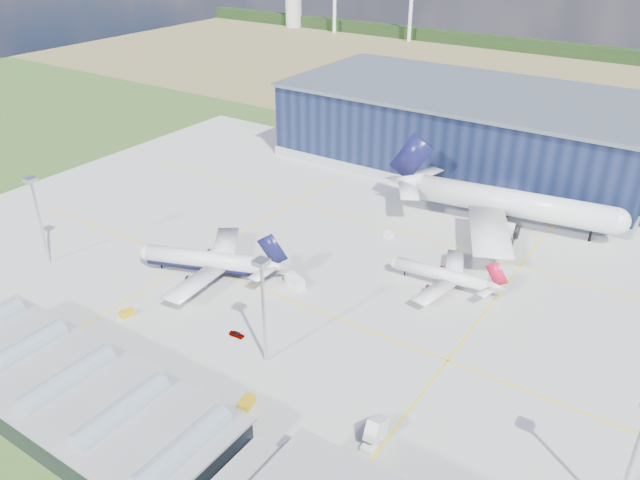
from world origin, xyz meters
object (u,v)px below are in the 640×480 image
(light_mast_west, at_px, (37,207))
(gse_van_a, at_px, (295,281))
(gse_tug_a, at_px, (247,403))
(gse_tug_b, at_px, (127,313))
(airliner_red, at_px, (442,268))
(light_mast_east, at_px, (639,441))
(airliner_widebody, at_px, (514,190))
(hangar, at_px, (475,133))
(gse_cart_b, at_px, (389,235))
(airliner_navy, at_px, (205,252))
(car_a, at_px, (237,334))
(airstair, at_px, (376,433))
(light_mast_center, at_px, (263,295))

(light_mast_west, bearing_deg, gse_van_a, 23.68)
(gse_tug_a, relative_size, gse_tug_b, 1.13)
(airliner_red, xyz_separation_m, gse_tug_b, (-51.88, -50.24, -4.05))
(light_mast_west, height_order, gse_van_a, light_mast_west)
(light_mast_east, distance_m, airliner_widebody, 96.30)
(hangar, xyz_separation_m, gse_tug_b, (-27.71, -129.86, -10.94))
(light_mast_west, xyz_separation_m, airliner_widebody, (89.95, 85.00, -4.32))
(gse_tug_b, distance_m, gse_cart_b, 71.89)
(airliner_navy, height_order, airliner_red, airliner_navy)
(airliner_navy, distance_m, airliner_widebody, 85.27)
(car_a, bearing_deg, airstair, -108.76)
(airliner_red, xyz_separation_m, gse_van_a, (-28.59, -19.58, -3.49))
(airliner_navy, distance_m, airliner_red, 56.54)
(gse_cart_b, bearing_deg, light_mast_west, 148.89)
(light_mast_east, bearing_deg, light_mast_center, 180.00)
(gse_tug_b, relative_size, gse_van_a, 0.55)
(light_mast_west, distance_m, gse_cart_b, 89.90)
(airliner_red, bearing_deg, gse_van_a, 29.16)
(gse_van_a, xyz_separation_m, gse_cart_b, (6.60, 34.71, -0.60))
(hangar, bearing_deg, gse_tug_b, -102.05)
(light_mast_east, height_order, gse_cart_b, light_mast_east)
(hangar, xyz_separation_m, airliner_red, (24.17, -79.62, -6.89))
(airliner_red, relative_size, gse_tug_b, 9.30)
(airliner_navy, xyz_separation_m, gse_tug_b, (-2.33, -23.05, -5.66))
(airliner_red, height_order, airliner_widebody, airliner_widebody)
(hangar, xyz_separation_m, light_mast_west, (-62.81, -124.80, 3.82))
(airliner_navy, xyz_separation_m, airstair, (61.14, -24.38, -4.58))
(airliner_navy, relative_size, car_a, 11.66)
(airliner_navy, bearing_deg, gse_cart_b, -143.79)
(light_mast_west, height_order, gse_tug_a, light_mast_west)
(gse_van_a, bearing_deg, light_mast_west, 135.46)
(light_mast_west, xyz_separation_m, gse_cart_b, (64.99, 60.32, -14.80))
(airliner_widebody, xyz_separation_m, gse_tug_a, (-14.81, -97.11, -10.38))
(gse_tug_b, distance_m, gse_van_a, 38.51)
(airliner_navy, relative_size, airliner_red, 1.34)
(hangar, bearing_deg, light_mast_west, -116.71)
(light_mast_east, height_order, car_a, light_mast_east)
(hangar, distance_m, airstair, 136.33)
(light_mast_center, distance_m, airliner_navy, 38.31)
(light_mast_west, distance_m, light_mast_east, 135.00)
(airliner_red, distance_m, airstair, 52.94)
(light_mast_west, xyz_separation_m, gse_van_a, (58.39, 25.61, -14.20))
(hangar, height_order, gse_tug_a, hangar)
(light_mast_east, bearing_deg, airliner_red, 136.74)
(airliner_widebody, relative_size, gse_tug_a, 19.31)
(hangar, height_order, airliner_navy, hangar)
(light_mast_west, xyz_separation_m, light_mast_center, (70.00, 0.00, 0.00))
(gse_cart_b, bearing_deg, hangar, 17.95)
(light_mast_west, distance_m, airliner_navy, 42.51)
(light_mast_west, distance_m, gse_van_a, 65.32)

